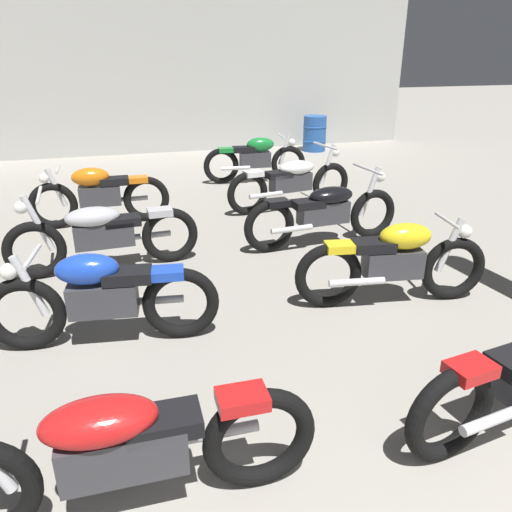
# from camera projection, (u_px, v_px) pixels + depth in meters

# --- Properties ---
(back_wall) EXTENTS (12.76, 0.24, 3.60)m
(back_wall) POSITION_uv_depth(u_px,v_px,m) (158.00, 75.00, 11.71)
(back_wall) COLOR #B2B2AD
(back_wall) RESTS_ON ground
(motorcycle_left_row_1) EXTENTS (2.17, 0.68, 0.97)m
(motorcycle_left_row_1) POSITION_uv_depth(u_px,v_px,m) (121.00, 448.00, 2.64)
(motorcycle_left_row_1) COLOR black
(motorcycle_left_row_1) RESTS_ON ground
(motorcycle_left_row_2) EXTENTS (1.97, 0.50, 0.88)m
(motorcycle_left_row_2) POSITION_uv_depth(u_px,v_px,m) (102.00, 296.00, 4.24)
(motorcycle_left_row_2) COLOR black
(motorcycle_left_row_2) RESTS_ON ground
(motorcycle_left_row_3) EXTENTS (2.17, 0.68, 0.97)m
(motorcycle_left_row_3) POSITION_uv_depth(u_px,v_px,m) (103.00, 233.00, 5.68)
(motorcycle_left_row_3) COLOR black
(motorcycle_left_row_3) RESTS_ON ground
(motorcycle_left_row_4) EXTENTS (1.97, 0.48, 0.88)m
(motorcycle_left_row_4) POSITION_uv_depth(u_px,v_px,m) (99.00, 194.00, 7.16)
(motorcycle_left_row_4) COLOR black
(motorcycle_left_row_4) RESTS_ON ground
(motorcycle_right_row_2) EXTENTS (1.96, 0.52, 0.88)m
(motorcycle_right_row_2) POSITION_uv_depth(u_px,v_px,m) (394.00, 261.00, 4.93)
(motorcycle_right_row_2) COLOR black
(motorcycle_right_row_2) RESTS_ON ground
(motorcycle_right_row_3) EXTENTS (2.17, 0.68, 0.97)m
(motorcycle_right_row_3) POSITION_uv_depth(u_px,v_px,m) (324.00, 211.00, 6.43)
(motorcycle_right_row_3) COLOR black
(motorcycle_right_row_3) RESTS_ON ground
(motorcycle_right_row_4) EXTENTS (2.16, 0.72, 0.97)m
(motorcycle_right_row_4) POSITION_uv_depth(u_px,v_px,m) (292.00, 181.00, 7.89)
(motorcycle_right_row_4) COLOR black
(motorcycle_right_row_4) RESTS_ON ground
(motorcycle_right_row_5) EXTENTS (1.97, 0.48, 0.88)m
(motorcycle_right_row_5) POSITION_uv_depth(u_px,v_px,m) (256.00, 158.00, 9.45)
(motorcycle_right_row_5) COLOR black
(motorcycle_right_row_5) RESTS_ON ground
(oil_drum) EXTENTS (0.59, 0.59, 0.85)m
(oil_drum) POSITION_uv_depth(u_px,v_px,m) (315.00, 133.00, 12.36)
(oil_drum) COLOR #23519E
(oil_drum) RESTS_ON ground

